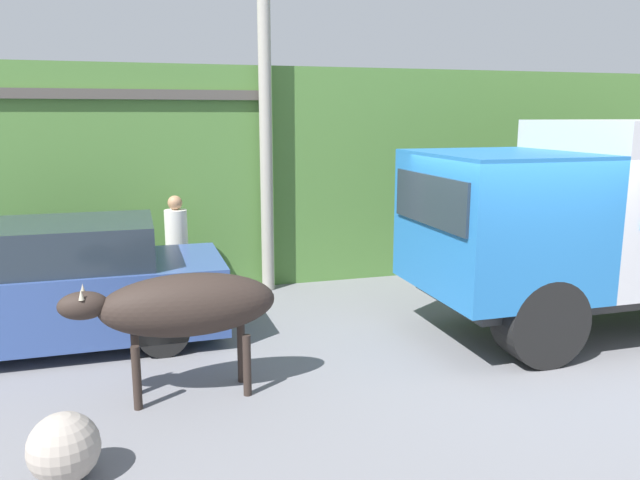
% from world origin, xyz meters
% --- Properties ---
extents(ground_plane, '(60.00, 60.00, 0.00)m').
position_xyz_m(ground_plane, '(0.00, 0.00, 0.00)').
color(ground_plane, slate).
extents(hillside_embankment, '(32.00, 6.81, 3.83)m').
position_xyz_m(hillside_embankment, '(0.00, 7.60, 1.92)').
color(hillside_embankment, '#4C7A38').
rests_on(hillside_embankment, ground_plane).
extents(building_backdrop, '(6.40, 2.70, 3.42)m').
position_xyz_m(building_backdrop, '(-5.61, 5.46, 1.72)').
color(building_backdrop, '#B2BCAD').
rests_on(building_backdrop, ground_plane).
extents(brown_cow, '(2.24, 0.68, 1.37)m').
position_xyz_m(brown_cow, '(-4.11, 0.07, 1.02)').
color(brown_cow, '#2D231E').
rests_on(brown_cow, ground_plane).
extents(parked_suv, '(4.50, 1.78, 1.66)m').
position_xyz_m(parked_suv, '(-5.67, 2.10, 0.80)').
color(parked_suv, '#334C8C').
rests_on(parked_suv, ground_plane).
extents(pedestrian_on_hill, '(0.41, 0.41, 1.75)m').
position_xyz_m(pedestrian_on_hill, '(-3.94, 3.70, 0.96)').
color(pedestrian_on_hill, '#38332D').
rests_on(pedestrian_on_hill, ground_plane).
extents(utility_pole, '(0.90, 0.21, 6.06)m').
position_xyz_m(utility_pole, '(-2.38, 3.96, 3.15)').
color(utility_pole, '#9E998E').
rests_on(utility_pole, ground_plane).
extents(roadside_rock, '(0.60, 0.60, 0.60)m').
position_xyz_m(roadside_rock, '(-5.23, -1.29, 0.30)').
color(roadside_rock, gray).
rests_on(roadside_rock, ground_plane).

